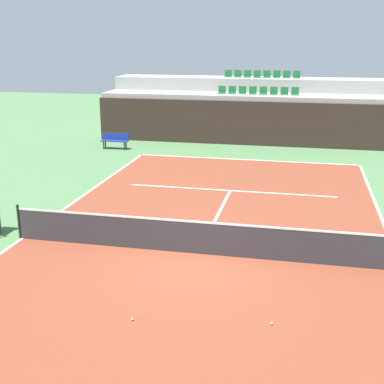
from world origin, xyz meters
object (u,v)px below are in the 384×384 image
at_px(tennis_ball_0, 271,323).
at_px(tennis_ball_1, 132,319).
at_px(tennis_net, 198,237).
at_px(player_bench, 115,140).

distance_m(tennis_ball_0, tennis_ball_1, 2.97).
bearing_deg(tennis_ball_1, tennis_net, 80.24).
distance_m(player_bench, tennis_ball_0, 19.11).
height_order(player_bench, tennis_ball_0, player_bench).
relative_size(player_bench, tennis_ball_0, 22.73).
height_order(player_bench, tennis_ball_1, player_bench).
bearing_deg(tennis_ball_1, player_bench, 111.48).
bearing_deg(tennis_net, tennis_ball_0, -55.91).
height_order(tennis_net, player_bench, tennis_net).
xyz_separation_m(tennis_ball_0, tennis_ball_1, (-2.93, -0.47, 0.00)).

